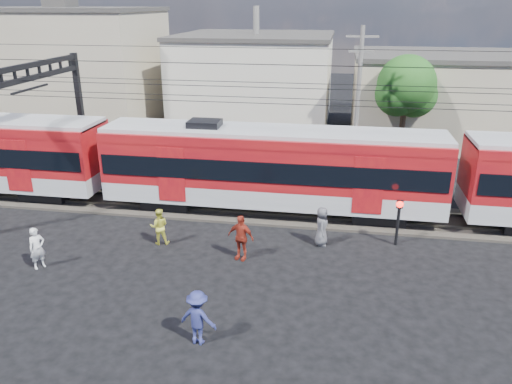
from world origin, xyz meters
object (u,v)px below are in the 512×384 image
commuter_train (276,166)px  crossing_signal (399,214)px  pedestrian_c (198,318)px  pedestrian_a (37,248)px

commuter_train → crossing_signal: size_ratio=24.43×
commuter_train → pedestrian_c: (-0.96, -10.30, -1.52)m
commuter_train → pedestrian_c: bearing=-95.3°
pedestrian_a → commuter_train: bearing=-14.9°
commuter_train → pedestrian_a: bearing=-140.3°
pedestrian_a → crossing_signal: (13.85, 4.31, 0.59)m
commuter_train → crossing_signal: commuter_train is taller
pedestrian_a → pedestrian_c: pedestrian_c is taller
commuter_train → pedestrian_c: 10.46m
pedestrian_c → crossing_signal: crossing_signal is taller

